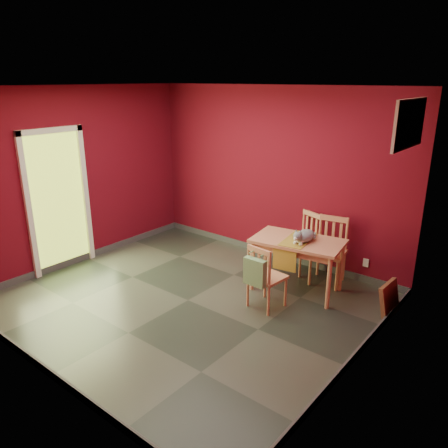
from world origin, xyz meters
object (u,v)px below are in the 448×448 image
Objects in this scene: chair_far_right at (329,250)px; cat at (305,234)px; dining_table at (298,246)px; tote_bag at (255,272)px; picture_frame at (389,300)px; chair_far_left at (304,241)px; chair_near at (265,276)px.

cat is at bearing -103.19° from chair_far_right.
tote_bag is at bearing -95.40° from dining_table.
cat reaches higher than tote_bag.
cat is at bearing -174.01° from picture_frame.
cat is at bearing 78.39° from tote_bag.
chair_far_left is 0.85m from cat.
tote_bag is 1.69m from picture_frame.
tote_bag is 0.94× the size of cat.
chair_far_left is 1.06× the size of chair_near.
tote_bag is 0.94× the size of picture_frame.
cat is at bearing -2.14° from dining_table.
chair_near is (0.19, -1.33, -0.02)m from chair_far_left.
chair_far_left is at bearing 98.11° from chair_near.
chair_far_right reaches higher than tote_bag.
cat reaches higher than picture_frame.
picture_frame is (1.32, 0.99, -0.35)m from tote_bag.
chair_far_right is 2.17× the size of cat.
chair_far_right is at bearing -16.55° from chair_far_left.
picture_frame is at bearing -20.10° from chair_far_left.
chair_near is 0.24m from tote_bag.
chair_far_left is 1.35m from chair_near.
chair_near is 0.80m from cat.
chair_near is at bearing -104.65° from cat.
cat is at bearing -61.91° from chair_far_left.
cat reaches higher than dining_table.
chair_far_right is at bearing 76.36° from chair_near.
dining_table is 2.93× the size of picture_frame.
cat reaches higher than chair_near.
chair_far_left reaches higher than chair_near.
cat reaches higher than chair_far_left.
cat is (0.10, -0.00, 0.20)m from dining_table.
tote_bag is 0.94m from cat.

